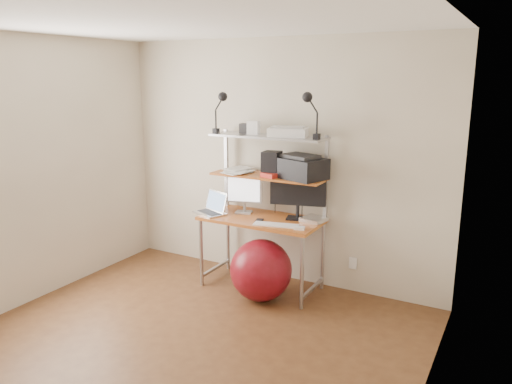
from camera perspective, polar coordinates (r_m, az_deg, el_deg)
room at (r=3.68m, az=-9.94°, el=-0.77°), size 3.60×3.60×3.60m
computer_desk at (r=4.98m, az=0.99°, el=-0.40°), size 1.20×0.60×1.57m
wall_outlet at (r=5.11m, az=11.01°, el=-7.98°), size 0.08×0.01×0.12m
monitor_silver at (r=5.12m, az=-1.33°, el=-0.01°), size 0.36×0.17×0.41m
monitor_black at (r=4.90m, az=4.82°, el=0.07°), size 0.54×0.21×0.55m
laptop at (r=5.15m, az=-4.95°, el=-1.90°), size 0.40×0.36×0.28m
keyboard at (r=4.73m, az=2.30°, el=-3.77°), size 0.45×0.21×0.01m
mouse at (r=4.62m, az=4.98°, el=-4.13°), size 0.11×0.08×0.03m
mac_mini at (r=4.89m, az=6.63°, el=-3.11°), size 0.25×0.25×0.04m
phone at (r=4.88m, az=0.37°, el=-3.26°), size 0.09×0.13×0.01m
printer at (r=4.85m, az=5.03°, el=2.86°), size 0.57×0.47×0.23m
nas_cube at (r=4.93m, az=1.81°, el=3.24°), size 0.18×0.18×0.25m
red_box at (r=4.88m, az=1.59°, el=1.94°), size 0.19×0.15×0.05m
scanner at (r=4.84m, az=3.67°, el=6.90°), size 0.42×0.33×0.10m
box_white at (r=5.01m, az=-0.29°, el=7.36°), size 0.13×0.11×0.13m
box_grey at (r=5.10m, az=-1.24°, el=7.28°), size 0.11×0.11×0.10m
clip_lamp_left at (r=5.04m, az=-3.99°, el=10.07°), size 0.17×0.09×0.42m
clip_lamp_right at (r=4.64m, az=6.12°, el=9.88°), size 0.17×0.10×0.43m
exercise_ball at (r=4.85m, az=0.57°, el=-8.92°), size 0.60×0.60×0.60m
paper_stack at (r=5.17m, az=-2.15°, el=2.48°), size 0.39×0.43×0.03m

